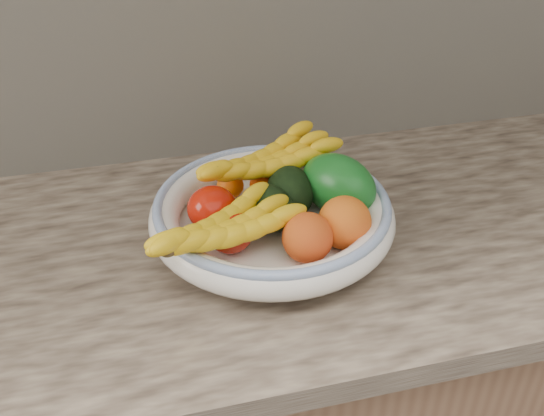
{
  "coord_description": "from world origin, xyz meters",
  "views": [
    {
      "loc": [
        -0.2,
        0.89,
        1.49
      ],
      "look_at": [
        0.0,
        1.66,
        0.96
      ],
      "focal_mm": 40.0,
      "sensor_mm": 36.0,
      "label": 1
    }
  ],
  "objects_px": {
    "green_mango": "(338,185)",
    "banana_bunch_front": "(223,233)",
    "banana_bunch_back": "(266,165)",
    "fruit_bowl": "(272,214)"
  },
  "relations": [
    {
      "from": "green_mango",
      "to": "banana_bunch_front",
      "type": "xyz_separation_m",
      "value": [
        -0.21,
        -0.09,
        0.01
      ]
    },
    {
      "from": "fruit_bowl",
      "to": "green_mango",
      "type": "xyz_separation_m",
      "value": [
        0.12,
        0.02,
        0.03
      ]
    },
    {
      "from": "fruit_bowl",
      "to": "banana_bunch_front",
      "type": "relative_size",
      "value": 1.5
    },
    {
      "from": "green_mango",
      "to": "banana_bunch_front",
      "type": "distance_m",
      "value": 0.23
    },
    {
      "from": "banana_bunch_front",
      "to": "fruit_bowl",
      "type": "bearing_deg",
      "value": 13.3
    },
    {
      "from": "banana_bunch_back",
      "to": "banana_bunch_front",
      "type": "bearing_deg",
      "value": -142.87
    },
    {
      "from": "green_mango",
      "to": "banana_bunch_front",
      "type": "height_order",
      "value": "green_mango"
    },
    {
      "from": "banana_bunch_back",
      "to": "green_mango",
      "type": "bearing_deg",
      "value": -54.94
    },
    {
      "from": "fruit_bowl",
      "to": "banana_bunch_back",
      "type": "xyz_separation_m",
      "value": [
        0.01,
        0.09,
        0.04
      ]
    },
    {
      "from": "banana_bunch_back",
      "to": "banana_bunch_front",
      "type": "height_order",
      "value": "banana_bunch_back"
    }
  ]
}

